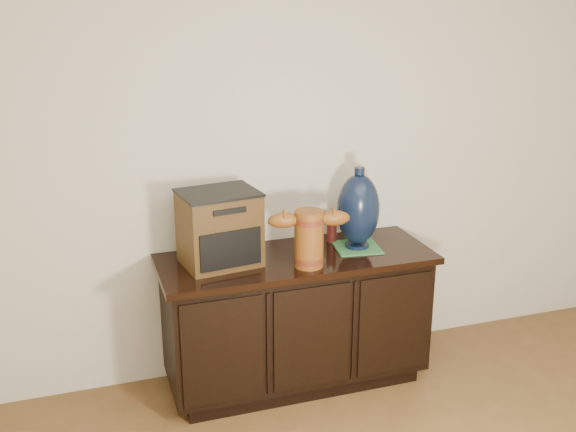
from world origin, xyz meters
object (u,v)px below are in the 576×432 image
object	(u,v)px
terracotta_vessel	(309,235)
sideboard	(296,319)
tv_radio	(219,228)
spray_can	(332,228)
lamp_base	(358,210)

from	to	relation	value
terracotta_vessel	sideboard	bearing A→B (deg)	105.48
sideboard	terracotta_vessel	size ratio (longest dim) A/B	3.47
terracotta_vessel	tv_radio	world-z (taller)	tv_radio
spray_can	tv_radio	bearing A→B (deg)	-169.77
terracotta_vessel	lamp_base	size ratio (longest dim) A/B	0.95
sideboard	terracotta_vessel	xyz separation A→B (m)	(0.01, -0.15, 0.54)
sideboard	lamp_base	size ratio (longest dim) A/B	3.28
terracotta_vessel	tv_radio	bearing A→B (deg)	167.17
lamp_base	spray_can	world-z (taller)	lamp_base
lamp_base	sideboard	bearing A→B (deg)	-178.66
terracotta_vessel	lamp_base	bearing A→B (deg)	35.16
terracotta_vessel	spray_can	xyz separation A→B (m)	(0.24, 0.30, -0.09)
tv_radio	spray_can	size ratio (longest dim) A/B	2.58
sideboard	spray_can	bearing A→B (deg)	29.41
tv_radio	sideboard	bearing A→B (deg)	-11.87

